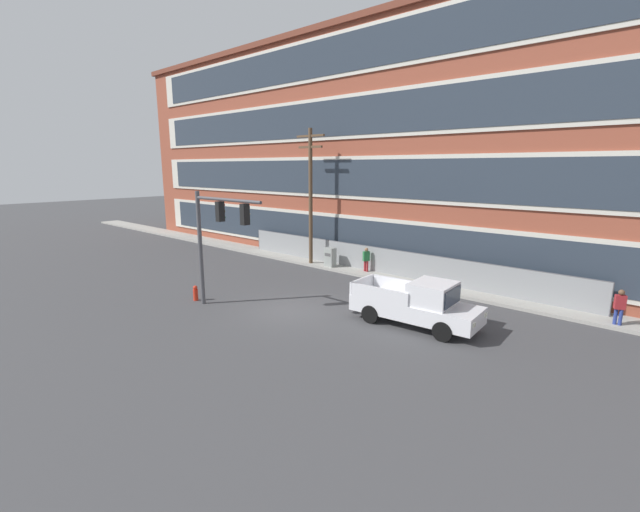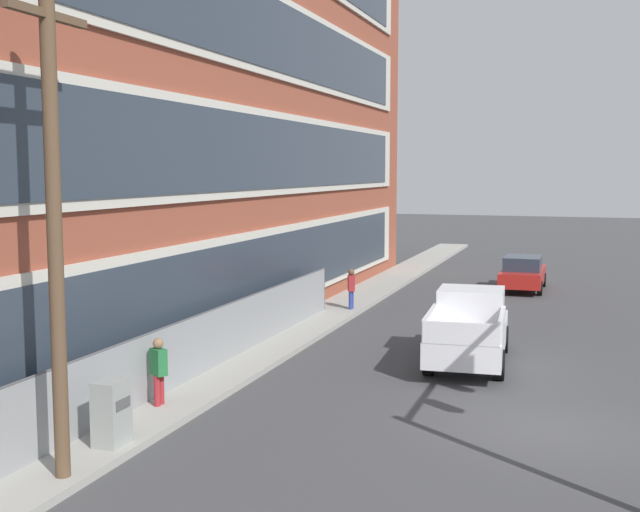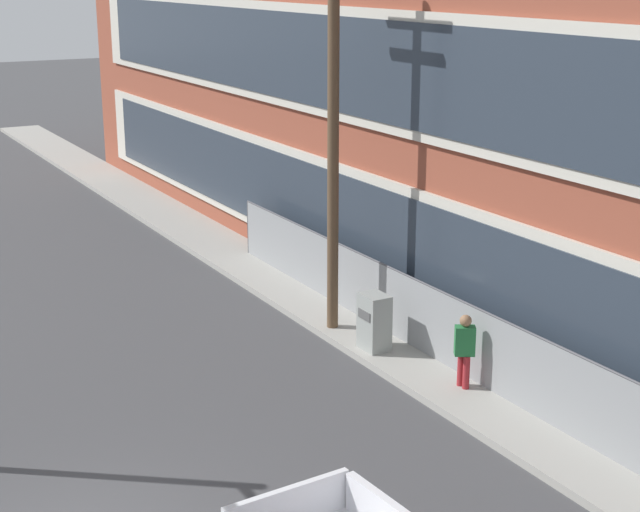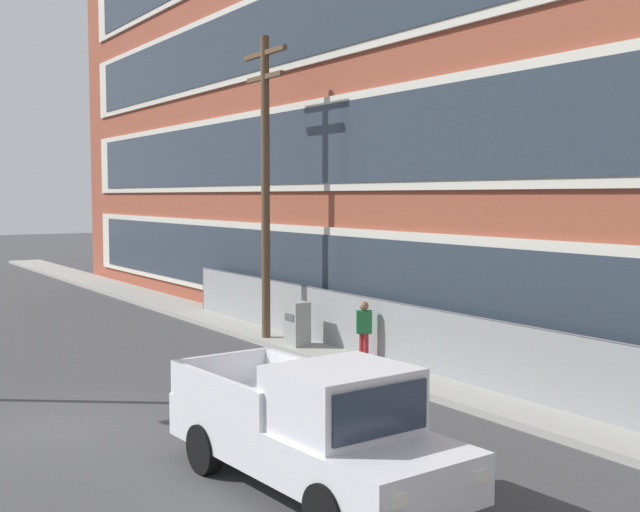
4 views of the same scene
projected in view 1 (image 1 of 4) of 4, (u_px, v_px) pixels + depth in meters
The scene contains 11 objects.
ground_plane at pixel (289, 311), 20.21m from camera, with size 160.00×160.00×0.00m, color #424244.
sidewalk_building_side at pixel (386, 276), 26.23m from camera, with size 80.00×1.99×0.16m, color #9E9B93.
brick_mill_building at pixel (420, 148), 29.08m from camera, with size 54.85×9.05×15.81m.
chain_link_fence at pixel (384, 262), 26.59m from camera, with size 23.88×0.06×1.75m.
traffic_signal_mast at pixel (216, 228), 19.61m from camera, with size 4.69×0.43×5.56m.
pickup_truck_white at pixel (418, 304), 18.14m from camera, with size 5.61×2.36×2.02m.
utility_pole_near_corner at pixel (311, 192), 28.53m from camera, with size 2.37×0.26×9.14m.
electrical_cabinet at pixel (330, 258), 28.40m from camera, with size 0.68×0.53×1.42m.
pedestrian_near_cabinet at pixel (366, 259), 26.99m from camera, with size 0.41×0.47×1.69m.
pedestrian_by_fence at pixel (620, 306), 17.85m from camera, with size 0.46×0.37×1.69m.
fire_hydrant at pixel (196, 293), 21.72m from camera, with size 0.24×0.24×0.78m.
Camera 1 is at (13.90, -13.38, 6.69)m, focal length 24.00 mm.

